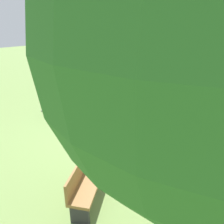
# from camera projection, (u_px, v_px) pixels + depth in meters

# --- Properties ---
(ground_plane) EXTENTS (60.00, 60.00, 0.00)m
(ground_plane) POSITION_uv_depth(u_px,v_px,m) (111.00, 127.00, 6.95)
(ground_plane) COLOR #75934C
(track) EXTENTS (0.74, 6.05, 0.04)m
(track) POSITION_uv_depth(u_px,v_px,m) (109.00, 126.00, 6.98)
(track) COLOR gray
(track) RESTS_ON ground_plane
(locomotive) EXTENTS (0.70, 1.45, 0.99)m
(locomotive) POSITION_uv_depth(u_px,v_px,m) (138.00, 120.00, 6.31)
(locomotive) COLOR #192338
(locomotive) RESTS_ON ground_plane
(passenger_car) EXTENTS (0.80, 2.35, 0.97)m
(passenger_car) POSITION_uv_depth(u_px,v_px,m) (87.00, 110.00, 7.26)
(passenger_car) COLOR #3F3F3F
(passenger_car) RESTS_ON ground_plane
(conductor_person) EXTENTS (0.30, 0.30, 1.62)m
(conductor_person) POSITION_uv_depth(u_px,v_px,m) (138.00, 93.00, 7.29)
(conductor_person) COLOR #282D47
(conductor_person) RESTS_ON ground_plane
(park_bench) EXTENTS (1.36, 0.82, 0.82)m
(park_bench) POSITION_uv_depth(u_px,v_px,m) (87.00, 181.00, 3.92)
(park_bench) COLOR olive
(park_bench) RESTS_ON ground_plane
(oak_tree_near) EXTENTS (2.55, 2.55, 4.25)m
(oak_tree_near) POSITION_uv_depth(u_px,v_px,m) (121.00, 31.00, 9.34)
(oak_tree_near) COLOR brown
(oak_tree_near) RESTS_ON ground_plane
(oak_tree_far) EXTENTS (2.21, 2.21, 4.10)m
(oak_tree_far) POSITION_uv_depth(u_px,v_px,m) (209.00, 52.00, 1.34)
(oak_tree_far) COLOR #4C3823
(oak_tree_far) RESTS_ON ground_plane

